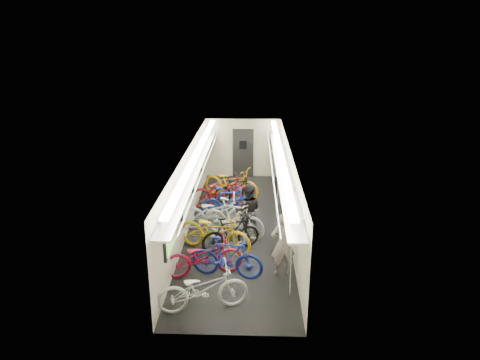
# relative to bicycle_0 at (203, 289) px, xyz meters

# --- Properties ---
(train_car_shell) EXTENTS (10.00, 10.00, 10.00)m
(train_car_shell) POSITION_rel_bicycle_0_xyz_m (0.23, 4.90, 1.15)
(train_car_shell) COLOR black
(train_car_shell) RESTS_ON ground
(bicycle_0) EXTENTS (2.05, 1.14, 1.02)m
(bicycle_0) POSITION_rel_bicycle_0_xyz_m (0.00, 0.00, 0.00)
(bicycle_0) COLOR silver
(bicycle_0) RESTS_ON ground
(bicycle_1) EXTENTS (1.83, 0.82, 1.06)m
(bicycle_1) POSITION_rel_bicycle_0_xyz_m (0.42, 1.31, 0.02)
(bicycle_1) COLOR navy
(bicycle_1) RESTS_ON ground
(bicycle_2) EXTENTS (2.02, 1.14, 1.00)m
(bicycle_2) POSITION_rel_bicycle_0_xyz_m (-0.15, 1.39, -0.01)
(bicycle_2) COLOR maroon
(bicycle_2) RESTS_ON ground
(bicycle_3) EXTENTS (1.71, 1.08, 1.00)m
(bicycle_3) POSITION_rel_bicycle_0_xyz_m (0.45, 2.68, -0.01)
(bicycle_3) COLOR black
(bicycle_3) RESTS_ON ground
(bicycle_4) EXTENTS (2.29, 1.58, 1.14)m
(bicycle_4) POSITION_rel_bicycle_0_xyz_m (0.01, 2.64, 0.06)
(bicycle_4) COLOR #BC9511
(bicycle_4) RESTS_ON ground
(bicycle_5) EXTENTS (1.99, 1.27, 1.16)m
(bicycle_5) POSITION_rel_bicycle_0_xyz_m (0.48, 3.52, 0.07)
(bicycle_5) COLOR silver
(bicycle_5) RESTS_ON ground
(bicycle_6) EXTENTS (2.08, 0.79, 1.08)m
(bicycle_6) POSITION_rel_bicycle_0_xyz_m (-0.08, 4.02, 0.03)
(bicycle_6) COLOR silver
(bicycle_6) RESTS_ON ground
(bicycle_7) EXTENTS (1.78, 0.81, 1.03)m
(bicycle_7) POSITION_rel_bicycle_0_xyz_m (0.22, 4.93, 0.01)
(bicycle_7) COLOR navy
(bicycle_7) RESTS_ON ground
(bicycle_8) EXTENTS (2.19, 1.17, 1.09)m
(bicycle_8) POSITION_rel_bicycle_0_xyz_m (-0.07, 5.82, 0.04)
(bicycle_8) COLOR maroon
(bicycle_8) RESTS_ON ground
(bicycle_9) EXTENTS (1.63, 0.76, 0.94)m
(bicycle_9) POSITION_rel_bicycle_0_xyz_m (0.44, 6.22, -0.04)
(bicycle_9) COLOR black
(bicycle_9) RESTS_ON ground
(bicycle_10) EXTENTS (2.27, 1.57, 1.13)m
(bicycle_10) POSITION_rel_bicycle_0_xyz_m (0.23, 6.68, 0.06)
(bicycle_10) COLOR orange
(bicycle_10) RESTS_ON ground
(passenger_near) EXTENTS (0.65, 0.47, 1.63)m
(passenger_near) POSITION_rel_bicycle_0_xyz_m (1.76, 1.48, 0.31)
(passenger_near) COLOR gray
(passenger_near) RESTS_ON ground
(passenger_mid) EXTENTS (0.80, 0.63, 1.60)m
(passenger_mid) POSITION_rel_bicycle_0_xyz_m (0.88, 3.55, 0.29)
(passenger_mid) COLOR black
(passenger_mid) RESTS_ON ground
(backpack) EXTENTS (0.28, 0.19, 0.38)m
(backpack) POSITION_rel_bicycle_0_xyz_m (2.13, 2.14, 0.77)
(backpack) COLOR red
(backpack) RESTS_ON passenger_near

